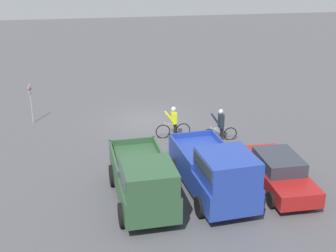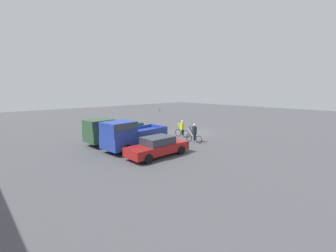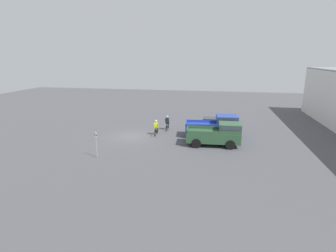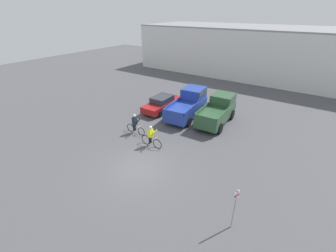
# 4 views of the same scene
# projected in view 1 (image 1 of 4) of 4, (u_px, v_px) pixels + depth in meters

# --- Properties ---
(ground_plane) EXTENTS (80.00, 80.00, 0.00)m
(ground_plane) POSITION_uv_depth(u_px,v_px,m) (149.00, 121.00, 26.40)
(ground_plane) COLOR #4C4C51
(sedan_0) EXTENTS (1.91, 4.71, 1.40)m
(sedan_0) POSITION_uv_depth(u_px,v_px,m) (278.00, 171.00, 19.01)
(sedan_0) COLOR maroon
(sedan_0) RESTS_ON ground_plane
(pickup_truck_0) EXTENTS (2.62, 5.48, 2.33)m
(pickup_truck_0) POSITION_uv_depth(u_px,v_px,m) (216.00, 171.00, 17.97)
(pickup_truck_0) COLOR #233D9E
(pickup_truck_0) RESTS_ON ground_plane
(pickup_truck_1) EXTENTS (2.36, 5.08, 2.22)m
(pickup_truck_1) POSITION_uv_depth(u_px,v_px,m) (144.00, 180.00, 17.36)
(pickup_truck_1) COLOR #2D5133
(pickup_truck_1) RESTS_ON ground_plane
(cyclist_0) EXTENTS (1.82, 0.46, 1.69)m
(cyclist_0) POSITION_uv_depth(u_px,v_px,m) (173.00, 122.00, 23.85)
(cyclist_0) COLOR black
(cyclist_0) RESTS_ON ground_plane
(cyclist_1) EXTENTS (1.84, 0.46, 1.70)m
(cyclist_1) POSITION_uv_depth(u_px,v_px,m) (220.00, 125.00, 23.46)
(cyclist_1) COLOR black
(cyclist_1) RESTS_ON ground_plane
(fire_lane_sign) EXTENTS (0.13, 0.29, 2.29)m
(fire_lane_sign) POSITION_uv_depth(u_px,v_px,m) (31.00, 99.00, 25.59)
(fire_lane_sign) COLOR #9E9EA3
(fire_lane_sign) RESTS_ON ground_plane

